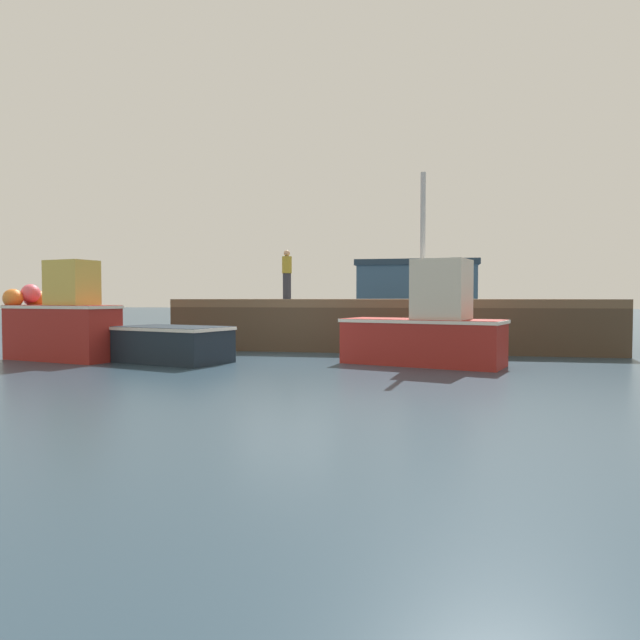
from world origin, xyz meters
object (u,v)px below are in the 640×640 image
fishing_boat_near_left (61,321)px  fishing_boat_mid (427,328)px  rowboat (465,351)px  fishing_boat_near_right (173,343)px  dockworker (287,274)px

fishing_boat_near_left → fishing_boat_mid: fishing_boat_mid is taller
fishing_boat_mid → rowboat: fishing_boat_mid is taller
fishing_boat_near_right → dockworker: 6.39m
fishing_boat_near_left → rowboat: size_ratio=2.24×
fishing_boat_near_right → rowboat: (7.35, 2.24, -0.29)m
fishing_boat_near_right → dockworker: bearing=75.7°
fishing_boat_near_right → fishing_boat_mid: (6.35, 0.65, 0.42)m
fishing_boat_near_right → dockworker: size_ratio=1.86×
fishing_boat_near_left → dockworker: bearing=51.8°
dockworker → rowboat: bearing=-32.0°
fishing_boat_mid → dockworker: 7.31m
fishing_boat_mid → rowboat: bearing=57.9°
fishing_boat_near_left → fishing_boat_mid: 9.53m
fishing_boat_mid → rowboat: size_ratio=3.04×
rowboat → dockworker: (-5.85, 3.65, 2.26)m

